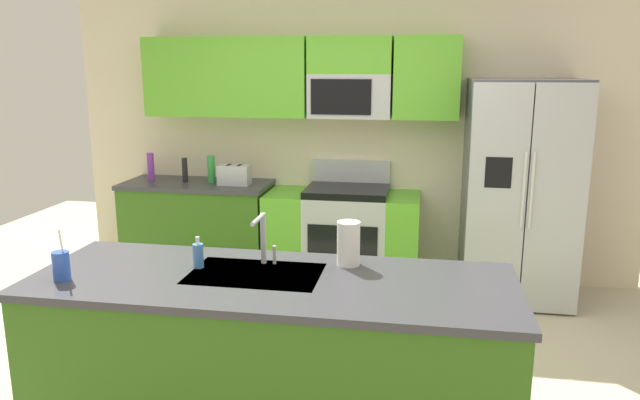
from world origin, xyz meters
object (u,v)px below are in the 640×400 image
toaster (234,175)px  bottle_purple (151,167)px  sink_faucet (263,235)px  drink_cup_blue (61,266)px  refrigerator (520,192)px  paper_towel_roll (348,243)px  bottle_green (211,169)px  range_oven (343,237)px  soap_dispenser (198,255)px  pepper_mill (185,170)px

toaster → bottle_purple: bearing=175.3°
sink_faucet → drink_cup_blue: size_ratio=1.05×
refrigerator → paper_towel_roll: size_ratio=7.71×
bottle_green → bottle_purple: bearing=178.7°
range_oven → bottle_purple: 1.91m
refrigerator → toaster: bearing=179.5°
range_oven → soap_dispenser: range_oven is taller
sink_faucet → toaster: bearing=111.7°
refrigerator → soap_dispenser: bearing=-131.7°
bottle_purple → drink_cup_blue: (0.75, -2.59, -0.05)m
pepper_mill → bottle_purple: 0.34m
bottle_purple → soap_dispenser: (1.35, -2.29, -0.06)m
refrigerator → bottle_purple: refrigerator is taller
pepper_mill → sink_faucet: sink_faucet is taller
paper_towel_roll → bottle_green: bearing=126.2°
toaster → sink_faucet: size_ratio=0.99×
sink_faucet → paper_towel_roll: size_ratio=1.17×
range_oven → toaster: range_oven is taller
range_oven → bottle_green: bottle_green is taller
bottle_purple → soap_dispenser: size_ratio=1.53×
range_oven → toaster: 1.13m
refrigerator → drink_cup_blue: (-2.56, -2.50, 0.05)m
soap_dispenser → drink_cup_blue: bearing=-153.5°
toaster → bottle_purple: (-0.83, 0.07, 0.04)m
bottle_purple → paper_towel_roll: size_ratio=1.08×
pepper_mill → soap_dispenser: bearing=-66.1°
refrigerator → pepper_mill: size_ratio=8.31×
drink_cup_blue → paper_towel_roll: (1.38, 0.48, 0.04)m
range_oven → refrigerator: refrigerator is taller
sink_faucet → drink_cup_blue: bearing=-156.6°
sink_faucet → refrigerator: bearing=52.2°
refrigerator → pepper_mill: refrigerator is taller
range_oven → paper_towel_roll: paper_towel_roll is taller
pepper_mill → paper_towel_roll: paper_towel_roll is taller
refrigerator → sink_faucet: refrigerator is taller
pepper_mill → paper_towel_roll: size_ratio=0.93×
toaster → bottle_green: size_ratio=1.12×
range_oven → bottle_green: 1.35m
toaster → pepper_mill: size_ratio=1.26×
drink_cup_blue → refrigerator: bearing=44.3°
soap_dispenser → paper_towel_roll: size_ratio=0.71×
toaster → pepper_mill: 0.49m
range_oven → drink_cup_blue: (-1.07, -2.57, 0.53)m
drink_cup_blue → paper_towel_roll: 1.47m
toaster → bottle_green: bottle_green is taller
refrigerator → paper_towel_roll: (-1.18, -2.02, 0.09)m
bottle_green → paper_towel_roll: size_ratio=1.05×
sink_faucet → paper_towel_roll: bearing=9.8°
bottle_green → drink_cup_blue: size_ratio=0.94×
refrigerator → bottle_green: 2.71m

